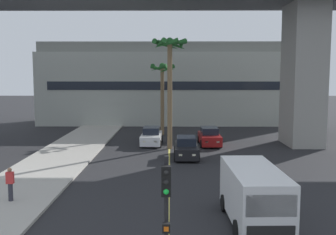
# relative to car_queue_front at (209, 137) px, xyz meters

# --- Properties ---
(sidewalk_left) EXTENTS (4.80, 80.00, 0.15)m
(sidewalk_left) POSITION_rel_car_queue_front_xyz_m (-11.52, -15.09, -0.65)
(sidewalk_left) COLOR #ADA89E
(sidewalk_left) RESTS_ON ground
(lane_stripe_center) EXTENTS (0.14, 56.00, 0.01)m
(lane_stripe_center) POSITION_rel_car_queue_front_xyz_m (-3.52, -7.09, -0.72)
(lane_stripe_center) COLOR #DBCC4C
(lane_stripe_center) RESTS_ON ground
(pier_building_backdrop) EXTENTS (32.08, 8.04, 10.00)m
(pier_building_backdrop) POSITION_rel_car_queue_front_xyz_m (-3.52, 16.16, 4.22)
(pier_building_backdrop) COLOR #ADB2A8
(pier_building_backdrop) RESTS_ON ground
(car_queue_front) EXTENTS (1.90, 4.14, 1.56)m
(car_queue_front) POSITION_rel_car_queue_front_xyz_m (0.00, 0.00, 0.00)
(car_queue_front) COLOR maroon
(car_queue_front) RESTS_ON ground
(car_queue_second) EXTENTS (1.86, 4.11, 1.56)m
(car_queue_second) POSITION_rel_car_queue_front_xyz_m (-2.24, -5.28, 0.00)
(car_queue_second) COLOR black
(car_queue_second) RESTS_ON ground
(car_queue_third) EXTENTS (1.91, 4.14, 1.56)m
(car_queue_third) POSITION_rel_car_queue_front_xyz_m (-5.10, 0.13, 0.00)
(car_queue_third) COLOR white
(car_queue_third) RESTS_ON ground
(delivery_van) EXTENTS (2.26, 5.30, 2.36)m
(delivery_van) POSITION_rel_car_queue_front_xyz_m (0.04, -18.35, 0.57)
(delivery_van) COLOR white
(delivery_van) RESTS_ON ground
(traffic_light_median_near) EXTENTS (0.24, 0.37, 4.20)m
(traffic_light_median_near) POSITION_rel_car_queue_front_xyz_m (-3.50, -24.69, 1.99)
(traffic_light_median_near) COLOR black
(traffic_light_median_near) RESTS_ON ground
(palm_tree_near_median) EXTENTS (2.93, 2.96, 9.17)m
(palm_tree_near_median) POSITION_rel_car_queue_front_xyz_m (-3.47, -1.69, 6.44)
(palm_tree_near_median) COLOR brown
(palm_tree_near_median) RESTS_ON ground
(palm_tree_mid_median) EXTENTS (2.65, 2.79, 7.32)m
(palm_tree_mid_median) POSITION_rel_car_queue_front_xyz_m (-4.23, 5.75, 5.05)
(palm_tree_mid_median) COLOR brown
(palm_tree_mid_median) RESTS_ON ground
(pedestrian_mid_block) EXTENTS (0.34, 0.22, 1.62)m
(pedestrian_mid_block) POSITION_rel_car_queue_front_xyz_m (-11.09, -15.85, 0.28)
(pedestrian_mid_block) COLOR #2D2D38
(pedestrian_mid_block) RESTS_ON sidewalk_left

